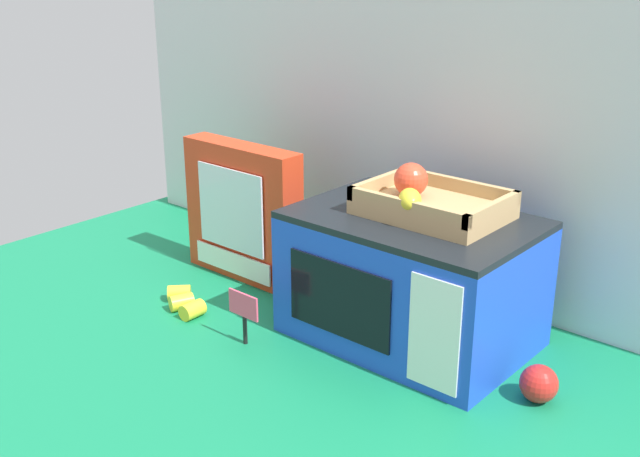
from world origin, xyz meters
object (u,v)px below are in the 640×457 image
object	(u,v)px
cookie_set_box	(242,213)
price_sign	(244,310)
loose_toy_banana	(184,302)
toy_microwave	(412,278)
loose_toy_apple	(539,384)
food_groups_crate	(428,202)

from	to	relation	value
cookie_set_box	price_sign	xyz separation A→B (m)	(0.22, -0.21, -0.08)
cookie_set_box	loose_toy_banana	distance (m)	0.23
price_sign	loose_toy_banana	size ratio (longest dim) A/B	0.81
cookie_set_box	toy_microwave	bearing A→B (deg)	0.67
loose_toy_apple	food_groups_crate	bearing A→B (deg)	166.36
food_groups_crate	loose_toy_banana	size ratio (longest dim) A/B	1.95
toy_microwave	loose_toy_apple	xyz separation A→B (m)	(0.27, -0.04, -0.09)
cookie_set_box	loose_toy_banana	bearing A→B (deg)	-81.17
cookie_set_box	loose_toy_banana	xyz separation A→B (m)	(0.03, -0.19, -0.13)
cookie_set_box	price_sign	world-z (taller)	cookie_set_box
cookie_set_box	price_sign	size ratio (longest dim) A/B	2.92
cookie_set_box	price_sign	distance (m)	0.32
toy_microwave	loose_toy_banana	distance (m)	0.46
toy_microwave	price_sign	xyz separation A→B (m)	(-0.21, -0.22, -0.05)
price_sign	loose_toy_banana	distance (m)	0.20
food_groups_crate	toy_microwave	bearing A→B (deg)	-124.98
food_groups_crate	price_sign	xyz separation A→B (m)	(-0.22, -0.24, -0.19)
food_groups_crate	loose_toy_banana	xyz separation A→B (m)	(-0.42, -0.21, -0.24)
food_groups_crate	cookie_set_box	bearing A→B (deg)	-176.80
toy_microwave	food_groups_crate	distance (m)	0.14
toy_microwave	loose_toy_apple	distance (m)	0.29
toy_microwave	cookie_set_box	size ratio (longest dim) A/B	1.42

